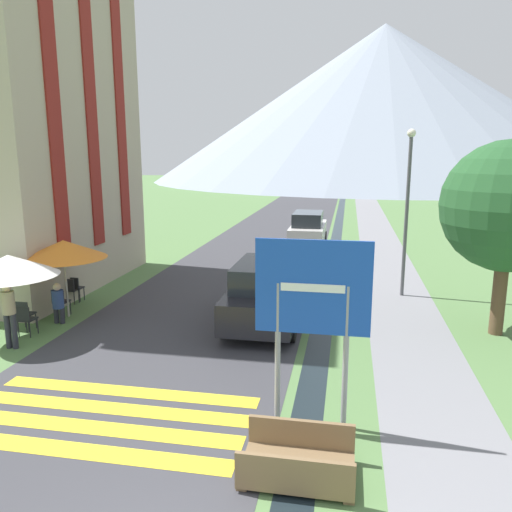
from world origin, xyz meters
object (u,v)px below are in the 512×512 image
object	(u,v)px
road_sign	(312,304)
person_standing_terrace	(9,311)
parked_car_far	(308,229)
cafe_chair_middle	(60,300)
cafe_chair_near_right	(24,313)
cafe_chair_far_right	(70,288)
hotel_building	(25,93)
person_seated_near	(58,301)
cafe_umbrella_middle_orange	(64,249)
cafe_umbrella_front_white	(9,265)
tree_by_path	(508,207)
footbridge	(298,463)
streetlamp	(407,200)
parked_car_near	(267,292)
cafe_chair_near_left	(25,318)
cafe_chair_far_left	(75,287)

from	to	relation	value
road_sign	person_standing_terrace	world-z (taller)	road_sign
parked_car_far	cafe_chair_middle	world-z (taller)	parked_car_far
cafe_chair_near_right	person_standing_terrace	world-z (taller)	person_standing_terrace
road_sign	cafe_chair_far_right	world-z (taller)	road_sign
hotel_building	cafe_chair_near_right	world-z (taller)	hotel_building
cafe_chair_near_right	person_seated_near	xyz separation A→B (m)	(0.59, 0.73, 0.15)
road_sign	person_standing_terrace	bearing A→B (deg)	163.50
cafe_chair_far_right	cafe_umbrella_middle_orange	bearing A→B (deg)	-34.09
cafe_umbrella_middle_orange	cafe_umbrella_front_white	bearing A→B (deg)	-99.66
cafe_chair_middle	cafe_umbrella_front_white	distance (m)	2.42
cafe_chair_far_right	tree_by_path	distance (m)	13.16
footbridge	streetlamp	distance (m)	11.21
cafe_chair_far_right	cafe_chair_middle	bearing A→B (deg)	-43.38
footbridge	cafe_chair_far_right	bearing A→B (deg)	137.38
hotel_building	streetlamp	distance (m)	13.63
hotel_building	road_sign	distance (m)	14.16
parked_car_far	cafe_chair_far_right	xyz separation A→B (m)	(-6.75, -11.55, -0.40)
hotel_building	tree_by_path	bearing A→B (deg)	-9.46
hotel_building	cafe_chair_far_right	world-z (taller)	hotel_building
road_sign	person_seated_near	xyz separation A→B (m)	(-7.52, 4.19, -1.61)
footbridge	tree_by_path	distance (m)	9.08
person_seated_near	tree_by_path	xyz separation A→B (m)	(12.13, 1.39, 2.79)
parked_car_near	parked_car_far	distance (m)	12.21
parked_car_far	person_seated_near	world-z (taller)	parked_car_far
hotel_building	cafe_chair_near_right	bearing A→B (deg)	-61.33
hotel_building	streetlamp	xyz separation A→B (m)	(13.13, 0.85, -3.56)
cafe_umbrella_front_white	hotel_building	bearing A→B (deg)	117.19
road_sign	cafe_umbrella_middle_orange	distance (m)	8.99
cafe_chair_far_right	cafe_chair_near_left	world-z (taller)	same
footbridge	person_seated_near	xyz separation A→B (m)	(-7.46, 5.70, 0.43)
cafe_chair_near_left	cafe_umbrella_front_white	bearing A→B (deg)	-142.08
parked_car_far	tree_by_path	world-z (taller)	tree_by_path
cafe_chair_near_right	person_seated_near	world-z (taller)	person_seated_near
cafe_chair_far_left	cafe_chair_middle	bearing A→B (deg)	-55.57
parked_car_near	cafe_chair_near_left	distance (m)	6.55
cafe_chair_far_right	person_standing_terrace	xyz separation A→B (m)	(0.59, -3.73, 0.47)
cafe_chair_far_right	cafe_chair_middle	world-z (taller)	same
person_standing_terrace	streetlamp	world-z (taller)	streetlamp
cafe_chair_far_right	cafe_chair_middle	size ratio (longest dim) A/B	1.00
footbridge	person_seated_near	distance (m)	9.40
parked_car_near	tree_by_path	xyz separation A→B (m)	(6.27, 0.24, 2.54)
person_seated_near	cafe_chair_far_left	bearing A→B (deg)	107.97
cafe_umbrella_middle_orange	cafe_chair_far_left	bearing A→B (deg)	112.35
cafe_chair_near_left	streetlamp	xyz separation A→B (m)	(10.27, 5.89, 2.77)
hotel_building	road_sign	size ratio (longest dim) A/B	3.76
cafe_chair_far_right	footbridge	bearing A→B (deg)	-14.10
hotel_building	tree_by_path	world-z (taller)	hotel_building
cafe_chair_far_left	person_standing_terrace	xyz separation A→B (m)	(0.54, -3.93, 0.47)
cafe_umbrella_front_white	footbridge	bearing A→B (deg)	-28.81
streetlamp	cafe_umbrella_middle_orange	bearing A→B (deg)	-157.50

